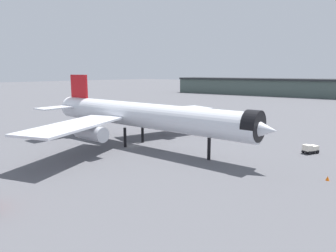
{
  "coord_description": "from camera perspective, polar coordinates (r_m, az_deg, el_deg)",
  "views": [
    {
      "loc": [
        50.48,
        -45.07,
        16.46
      ],
      "look_at": [
        9.26,
        1.96,
        5.39
      ],
      "focal_mm": 33.05,
      "sensor_mm": 36.0,
      "label": 1
    }
  ],
  "objects": [
    {
      "name": "traffic_cone_near_nose",
      "position": [
        53.75,
        27.36,
        -8.55
      ],
      "size": [
        0.58,
        0.58,
        0.72
      ],
      "primitive_type": "cone",
      "color": "#F2600C",
      "rests_on": "ground"
    },
    {
      "name": "baggage_tug_wing",
      "position": [
        69.27,
        24.75,
        -3.82
      ],
      "size": [
        2.9,
        3.57,
        1.85
      ],
      "rotation": [
        0.0,
        0.0,
        4.3
      ],
      "color": "black",
      "rests_on": "ground"
    },
    {
      "name": "airliner_near_gate",
      "position": [
        68.21,
        -5.04,
        1.93
      ],
      "size": [
        59.78,
        54.59,
        15.62
      ],
      "rotation": [
        0.0,
        0.0,
        0.05
      ],
      "color": "silver",
      "rests_on": "ground"
    },
    {
      "name": "ground",
      "position": [
        69.65,
        -6.83,
        -3.7
      ],
      "size": [
        900.0,
        900.0,
        0.0
      ],
      "primitive_type": "plane",
      "color": "#56565B"
    }
  ]
}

